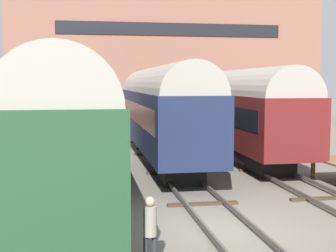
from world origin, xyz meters
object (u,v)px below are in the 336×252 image
Objects in this scene: train_car_maroon at (234,107)px; train_car_navy at (161,107)px; train_car_green at (71,121)px; person_worker at (150,226)px.

train_car_maroon is 0.99× the size of train_car_navy.
train_car_navy reaches higher than train_car_maroon.
train_car_navy is 0.99× the size of train_car_green.
train_car_green is at bearing 105.93° from person_worker.
person_worker is at bearing -99.88° from train_car_navy.
train_car_navy is (-4.67, -1.14, 0.09)m from train_car_maroon.
train_car_navy is 9.48m from train_car_green.
train_car_green reaches higher than person_worker.
train_car_navy is at bearing 60.52° from train_car_green.
train_car_green is at bearing -119.48° from train_car_navy.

